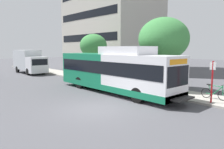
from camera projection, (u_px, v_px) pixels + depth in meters
The scene contains 9 objects.
ground_plane at pixel (39, 90), 18.20m from camera, with size 120.00×120.00×0.00m, color #4C4C51.
sidewalk_curb at pixel (115, 83), 21.33m from camera, with size 3.00×56.00×0.14m, color #A8A399.
transit_bus at pixel (114, 71), 16.92m from camera, with size 2.58×12.25×3.65m.
bus_stop_sign_pole at pixel (212, 79), 13.11m from camera, with size 0.10×0.36×2.60m.
bicycle_parked at pixel (214, 93), 14.13m from camera, with size 0.52×1.76×1.02m.
street_tree_near_stop at pixel (164, 39), 17.72m from camera, with size 4.18×4.18×5.93m.
street_tree_mid_block at pixel (93, 46), 25.16m from camera, with size 3.20×3.20×5.05m.
box_truck_background at pixel (29, 61), 29.89m from camera, with size 2.32×7.01×3.25m.
lattice_comm_tower at pixel (64, 18), 44.29m from camera, with size 1.10×1.10×29.48m.
Camera 1 is at (-7.25, -9.52, 3.51)m, focal length 34.12 mm.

